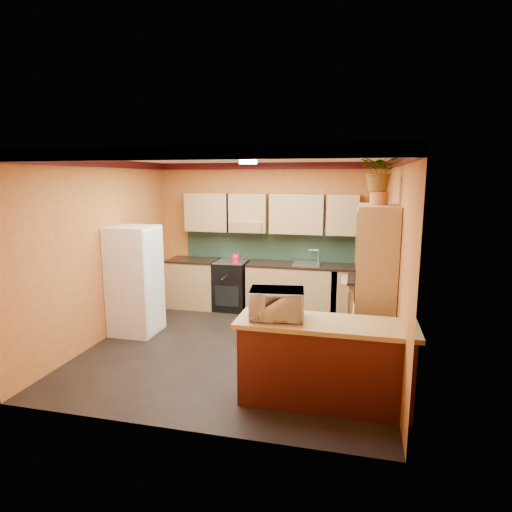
{
  "coord_description": "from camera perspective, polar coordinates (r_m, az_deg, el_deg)",
  "views": [
    {
      "loc": [
        1.61,
        -5.63,
        2.43
      ],
      "look_at": [
        0.16,
        0.45,
        1.28
      ],
      "focal_mm": 30.0,
      "sensor_mm": 36.0,
      "label": 1
    }
  ],
  "objects": [
    {
      "name": "fern_pot",
      "position": [
        5.53,
        16.07,
        7.41
      ],
      "size": [
        0.22,
        0.22,
        0.16
      ],
      "primitive_type": "cylinder",
      "color": "#AE5B2A",
      "rests_on": "pantry"
    },
    {
      "name": "fern",
      "position": [
        5.53,
        16.25,
        10.91
      ],
      "size": [
        0.51,
        0.45,
        0.52
      ],
      "primitive_type": "imported",
      "rotation": [
        0.0,
        0.0,
        -0.12
      ],
      "color": "tan",
      "rests_on": "fern_pot"
    },
    {
      "name": "breakfast_bar",
      "position": [
        4.81,
        9.08,
        -14.16
      ],
      "size": [
        1.8,
        0.55,
        0.88
      ],
      "primitive_type": "cube",
      "color": "#4E1412",
      "rests_on": "ground"
    },
    {
      "name": "countertop_back",
      "position": [
        7.75,
        1.1,
        -0.99
      ],
      "size": [
        3.65,
        0.62,
        0.04
      ],
      "primitive_type": "cube",
      "color": "black",
      "rests_on": "base_cabinets_back"
    },
    {
      "name": "room_shell",
      "position": [
        6.13,
        -1.6,
        7.2
      ],
      "size": [
        4.24,
        4.24,
        2.72
      ],
      "color": "black",
      "rests_on": "ground"
    },
    {
      "name": "bar_top",
      "position": [
        4.64,
        9.25,
        -8.92
      ],
      "size": [
        1.9,
        0.65,
        0.05
      ],
      "primitive_type": "cube",
      "color": "tan",
      "rests_on": "breakfast_bar"
    },
    {
      "name": "fridge",
      "position": [
        6.95,
        -15.86,
        -3.14
      ],
      "size": [
        0.68,
        0.66,
        1.7
      ],
      "primitive_type": "cube",
      "color": "white",
      "rests_on": "ground"
    },
    {
      "name": "countertop_right",
      "position": [
        6.76,
        14.74,
        -3.03
      ],
      "size": [
        0.62,
        0.8,
        0.04
      ],
      "primitive_type": "cube",
      "color": "black",
      "rests_on": "base_cabinets_right"
    },
    {
      "name": "microwave",
      "position": [
        4.64,
        2.77,
        -6.37
      ],
      "size": [
        0.62,
        0.46,
        0.32
      ],
      "primitive_type": "imported",
      "rotation": [
        0.0,
        0.0,
        0.13
      ],
      "color": "white",
      "rests_on": "bar_top"
    },
    {
      "name": "pantry",
      "position": [
        5.65,
        15.52,
        -4.13
      ],
      "size": [
        0.48,
        0.9,
        2.1
      ],
      "primitive_type": "cube",
      "color": "tan",
      "rests_on": "ground"
    },
    {
      "name": "base_cabinets_back",
      "position": [
        7.86,
        1.09,
        -4.28
      ],
      "size": [
        3.65,
        0.6,
        0.88
      ],
      "primitive_type": "cube",
      "color": "tan",
      "rests_on": "ground"
    },
    {
      "name": "base_cabinets_right",
      "position": [
        6.88,
        14.56,
        -6.76
      ],
      "size": [
        0.6,
        0.8,
        0.88
      ],
      "primitive_type": "cube",
      "color": "tan",
      "rests_on": "ground"
    },
    {
      "name": "sink",
      "position": [
        7.62,
        6.81,
        -1.0
      ],
      "size": [
        0.48,
        0.4,
        0.03
      ],
      "primitive_type": "cube",
      "color": "silver",
      "rests_on": "countertop_back"
    },
    {
      "name": "stove",
      "position": [
        8.01,
        -3.29,
        -3.91
      ],
      "size": [
        0.58,
        0.58,
        0.91
      ],
      "primitive_type": "cube",
      "color": "black",
      "rests_on": "ground"
    },
    {
      "name": "kettle",
      "position": [
        7.81,
        -2.74,
        -0.17
      ],
      "size": [
        0.2,
        0.2,
        0.18
      ],
      "primitive_type": null,
      "rotation": [
        0.0,
        0.0,
        -0.17
      ],
      "color": "red",
      "rests_on": "stove"
    }
  ]
}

